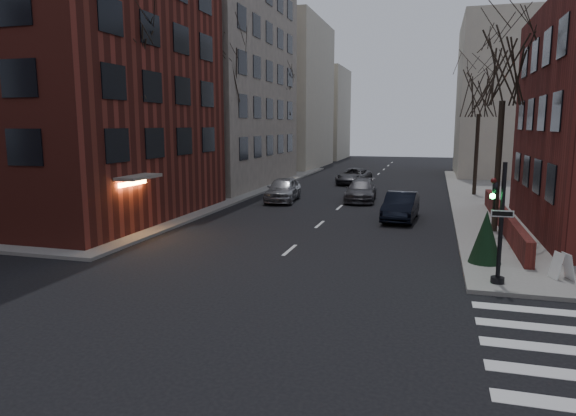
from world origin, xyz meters
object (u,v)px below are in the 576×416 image
object	(u,v)px
tree_left_b	(224,73)
tree_right_a	(505,66)
tree_left_a	(127,59)
parked_sedan	(401,206)
car_lane_gray	(361,191)
tree_left_c	(281,97)
sandwich_board	(562,266)
evergreen_shrub	(486,237)
streetlamp_near	(209,142)
tree_right_b	(480,93)
car_lane_silver	(283,189)
streetlamp_far	(292,136)
traffic_signal	(499,231)
car_lane_far	(354,176)

from	to	relation	value
tree_left_b	tree_right_a	distance (m)	19.35
tree_left_a	parked_sedan	world-z (taller)	tree_left_a
parked_sedan	car_lane_gray	bearing A→B (deg)	118.77
tree_left_c	sandwich_board	bearing A→B (deg)	-57.69
evergreen_shrub	parked_sedan	bearing A→B (deg)	112.47
parked_sedan	evergreen_shrub	world-z (taller)	evergreen_shrub
streetlamp_near	tree_left_b	bearing A→B (deg)	98.53
tree_right_b	car_lane_silver	bearing A→B (deg)	-154.09
tree_left_c	tree_left_b	bearing A→B (deg)	-90.00
tree_right_a	streetlamp_far	xyz separation A→B (m)	(-17.00, 24.00, -3.79)
tree_left_a	car_lane_silver	distance (m)	14.61
tree_right_b	parked_sedan	world-z (taller)	tree_right_b
streetlamp_far	car_lane_gray	distance (m)	17.69
streetlamp_near	parked_sedan	xyz separation A→B (m)	(12.31, -1.46, -3.46)
tree_left_a	streetlamp_near	distance (m)	9.07
tree_right_b	streetlamp_near	size ratio (longest dim) A/B	1.46
traffic_signal	tree_right_b	distance (m)	23.71
car_lane_gray	tree_left_c	bearing A→B (deg)	123.65
tree_right_b	parked_sedan	size ratio (longest dim) A/B	1.94
traffic_signal	tree_right_a	size ratio (longest dim) A/B	0.41
tree_right_a	evergreen_shrub	world-z (taller)	tree_right_a
car_lane_far	sandwich_board	distance (m)	29.88
tree_right_a	car_lane_silver	distance (m)	16.79
evergreen_shrub	tree_left_a	bearing A→B (deg)	171.72
tree_left_b	streetlamp_far	bearing A→B (deg)	87.85
tree_left_c	parked_sedan	bearing A→B (deg)	-56.44
traffic_signal	streetlamp_far	size ratio (longest dim) A/B	0.64
tree_right_b	streetlamp_far	world-z (taller)	tree_right_b
tree_left_c	car_lane_gray	bearing A→B (deg)	-52.67
streetlamp_far	parked_sedan	distance (m)	24.98
streetlamp_near	car_lane_gray	bearing A→B (deg)	29.95
tree_left_b	car_lane_far	world-z (taller)	tree_left_b
streetlamp_near	car_lane_gray	xyz separation A→B (m)	(9.12, 5.26, -3.50)
car_lane_silver	sandwich_board	world-z (taller)	car_lane_silver
streetlamp_near	car_lane_far	size ratio (longest dim) A/B	1.23
streetlamp_far	car_lane_far	xyz separation A→B (m)	(7.04, -4.28, -3.53)
tree_right_a	car_lane_far	distance (m)	23.28
traffic_signal	evergreen_shrub	distance (m)	2.70
tree_left_c	streetlamp_far	xyz separation A→B (m)	(0.60, 2.00, -3.79)
car_lane_far	parked_sedan	bearing A→B (deg)	-65.49
traffic_signal	tree_left_c	distance (m)	35.76
traffic_signal	car_lane_gray	bearing A→B (deg)	111.02
tree_left_c	car_lane_far	bearing A→B (deg)	-16.59
tree_right_b	streetlamp_far	xyz separation A→B (m)	(-17.00, 10.00, -3.35)
car_lane_silver	car_lane_gray	xyz separation A→B (m)	(5.24, 1.63, -0.10)
sandwich_board	evergreen_shrub	size ratio (longest dim) A/B	0.46
tree_left_a	tree_left_c	xyz separation A→B (m)	(0.00, 26.00, -0.44)
tree_right_b	evergreen_shrub	distance (m)	21.43
traffic_signal	tree_left_c	xyz separation A→B (m)	(-16.74, 31.01, 6.12)
traffic_signal	tree_left_c	bearing A→B (deg)	118.36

